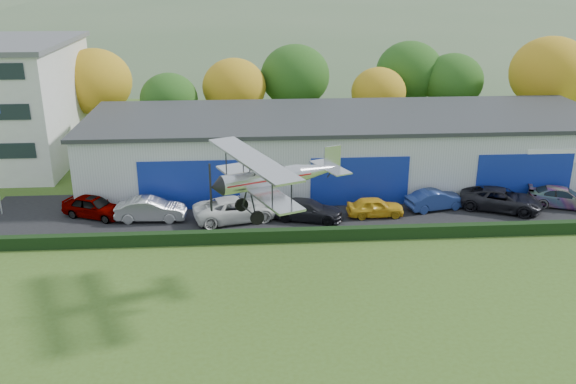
{
  "coord_description": "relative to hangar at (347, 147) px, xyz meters",
  "views": [
    {
      "loc": [
        -2.93,
        -18.77,
        16.1
      ],
      "look_at": [
        -0.78,
        12.22,
        4.73
      ],
      "focal_mm": 38.34,
      "sensor_mm": 36.0,
      "label": 1
    }
  ],
  "objects": [
    {
      "name": "biplane",
      "position": [
        -6.69,
        -17.15,
        3.49
      ],
      "size": [
        7.52,
        8.31,
        3.17
      ],
      "rotation": [
        0.0,
        0.0,
        0.4
      ],
      "color": "silver"
    },
    {
      "name": "car_4",
      "position": [
        0.73,
        -8.18,
        -1.95
      ],
      "size": [
        3.93,
        1.67,
        1.32
      ],
      "primitive_type": "imported",
      "rotation": [
        0.0,
        0.0,
        1.6
      ],
      "color": "gold",
      "rests_on": "apron"
    },
    {
      "name": "apron",
      "position": [
        -2.0,
        -6.98,
        -2.63
      ],
      "size": [
        48.0,
        9.0,
        0.05
      ],
      "primitive_type": "cube",
      "color": "black",
      "rests_on": "ground"
    },
    {
      "name": "car_6",
      "position": [
        9.77,
        -7.65,
        -1.84
      ],
      "size": [
        6.1,
        4.63,
        1.54
      ],
      "primitive_type": "imported",
      "rotation": [
        0.0,
        0.0,
        1.14
      ],
      "color": "black",
      "rests_on": "apron"
    },
    {
      "name": "car_7",
      "position": [
        14.43,
        -7.35,
        -1.91
      ],
      "size": [
        5.2,
        3.53,
        1.4
      ],
      "primitive_type": "imported",
      "rotation": [
        0.0,
        0.0,
        1.21
      ],
      "color": "gray",
      "rests_on": "apron"
    },
    {
      "name": "car_1",
      "position": [
        -14.48,
        -7.84,
        -1.84
      ],
      "size": [
        4.71,
        1.79,
        1.54
      ],
      "primitive_type": "imported",
      "rotation": [
        0.0,
        0.0,
        1.54
      ],
      "color": "silver",
      "rests_on": "apron"
    },
    {
      "name": "tree_belt",
      "position": [
        -4.15,
        12.64,
        2.95
      ],
      "size": [
        75.7,
        13.22,
        10.12
      ],
      "color": "#3D2614",
      "rests_on": "ground"
    },
    {
      "name": "car_5",
      "position": [
        5.25,
        -7.22,
        -1.91
      ],
      "size": [
        4.48,
        2.45,
        1.4
      ],
      "primitive_type": "imported",
      "rotation": [
        0.0,
        0.0,
        1.81
      ],
      "color": "navy",
      "rests_on": "apron"
    },
    {
      "name": "hedge",
      "position": [
        -2.0,
        -11.78,
        -2.26
      ],
      "size": [
        46.0,
        0.6,
        0.8
      ],
      "primitive_type": "cube",
      "color": "black",
      "rests_on": "ground"
    },
    {
      "name": "car_3",
      "position": [
        -3.95,
        -8.49,
        -1.91
      ],
      "size": [
        5.1,
        3.04,
        1.38
      ],
      "primitive_type": "imported",
      "rotation": [
        0.0,
        0.0,
        1.33
      ],
      "color": "black",
      "rests_on": "apron"
    },
    {
      "name": "hangar",
      "position": [
        0.0,
        0.0,
        0.0
      ],
      "size": [
        40.6,
        12.6,
        5.3
      ],
      "color": "#B2B7BC",
      "rests_on": "ground"
    },
    {
      "name": "distant_hills",
      "position": [
        -9.38,
        112.02,
        -15.7
      ],
      "size": [
        430.0,
        196.0,
        56.0
      ],
      "color": "#4C6642",
      "rests_on": "ground"
    },
    {
      "name": "car_0",
      "position": [
        -18.43,
        -7.0,
        -1.86
      ],
      "size": [
        4.75,
        3.38,
        1.5
      ],
      "primitive_type": "imported",
      "rotation": [
        0.0,
        0.0,
        1.16
      ],
      "color": "gray",
      "rests_on": "apron"
    },
    {
      "name": "car_2",
      "position": [
        -8.76,
        -8.22,
        -1.82
      ],
      "size": [
        6.15,
        3.9,
        1.58
      ],
      "primitive_type": "imported",
      "rotation": [
        0.0,
        0.0,
        1.81
      ],
      "color": "silver",
      "rests_on": "apron"
    }
  ]
}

